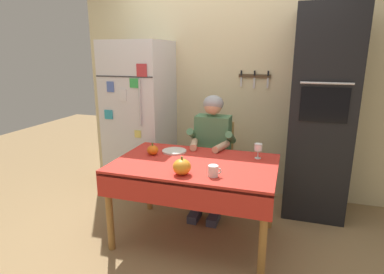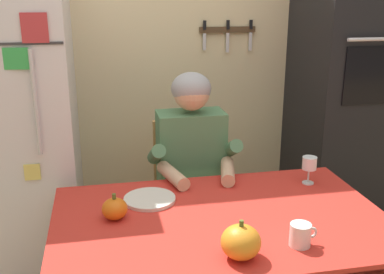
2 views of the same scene
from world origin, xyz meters
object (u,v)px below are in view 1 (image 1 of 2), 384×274
at_px(serving_tray, 174,151).
at_px(dining_table, 194,172).
at_px(refrigerator, 140,119).
at_px(chair_behind_person, 215,160).
at_px(seated_person, 211,145).
at_px(coffee_mug, 213,171).
at_px(pumpkin_large, 182,167).
at_px(wine_glass, 258,148).
at_px(wall_oven, 320,115).
at_px(pumpkin_medium, 153,150).

bearing_deg(serving_tray, dining_table, -41.30).
bearing_deg(refrigerator, chair_behind_person, -5.43).
bearing_deg(dining_table, seated_person, 89.84).
bearing_deg(refrigerator, seated_person, -16.35).
relative_size(coffee_mug, pumpkin_large, 0.73).
distance_m(refrigerator, seated_person, 1.01).
bearing_deg(refrigerator, wine_glass, -22.22).
relative_size(refrigerator, wall_oven, 0.86).
bearing_deg(wine_glass, dining_table, -150.75).
bearing_deg(coffee_mug, serving_tray, 135.75).
bearing_deg(pumpkin_medium, refrigerator, 123.24).
xyz_separation_m(dining_table, coffee_mug, (0.23, -0.25, 0.13)).
relative_size(wall_oven, coffee_mug, 19.57).
distance_m(seated_person, serving_tray, 0.46).
distance_m(wall_oven, dining_table, 1.45).
distance_m(refrigerator, serving_tray, 0.94).
distance_m(coffee_mug, serving_tray, 0.71).
bearing_deg(serving_tray, wine_glass, 3.19).
xyz_separation_m(refrigerator, pumpkin_medium, (0.51, -0.78, -0.11)).
height_order(dining_table, coffee_mug, coffee_mug).
relative_size(wall_oven, pumpkin_medium, 18.71).
bearing_deg(serving_tray, pumpkin_large, -63.52).
bearing_deg(coffee_mug, pumpkin_large, -171.42).
relative_size(wall_oven, serving_tray, 8.97).
distance_m(chair_behind_person, wine_glass, 0.79).
height_order(refrigerator, seated_person, refrigerator).
distance_m(refrigerator, pumpkin_medium, 0.95).
height_order(wall_oven, seated_person, wall_oven).
distance_m(wall_oven, wine_glass, 0.86).
bearing_deg(chair_behind_person, wall_oven, 7.08).
relative_size(refrigerator, coffee_mug, 16.77).
distance_m(dining_table, wine_glass, 0.61).
bearing_deg(serving_tray, chair_behind_person, 63.23).
distance_m(pumpkin_large, serving_tray, 0.60).
bearing_deg(pumpkin_large, dining_table, 87.73).
height_order(chair_behind_person, pumpkin_large, chair_behind_person).
xyz_separation_m(wall_oven, wine_glass, (-0.54, -0.64, -0.21)).
height_order(refrigerator, chair_behind_person, refrigerator).
xyz_separation_m(refrigerator, pumpkin_large, (0.94, -1.17, -0.10)).
bearing_deg(wine_glass, seated_person, 148.06).
bearing_deg(wall_oven, pumpkin_large, -131.23).
relative_size(dining_table, serving_tray, 5.98).
height_order(wall_oven, dining_table, wall_oven).
bearing_deg(seated_person, chair_behind_person, 90.00).
relative_size(refrigerator, wine_glass, 13.06).
bearing_deg(wall_oven, serving_tray, -152.84).
bearing_deg(dining_table, wine_glass, 29.25).
xyz_separation_m(chair_behind_person, pumpkin_medium, (-0.44, -0.69, 0.27)).
bearing_deg(wall_oven, dining_table, -138.69).
bearing_deg(chair_behind_person, refrigerator, 174.57).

